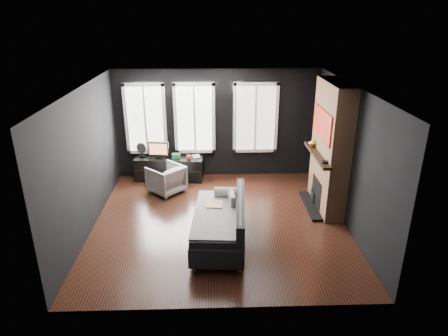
{
  "coord_description": "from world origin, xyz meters",
  "views": [
    {
      "loc": [
        -0.15,
        -7.08,
        4.0
      ],
      "look_at": [
        0.1,
        0.3,
        1.05
      ],
      "focal_mm": 32.0,
      "sensor_mm": 36.0,
      "label": 1
    }
  ],
  "objects_px": {
    "sofa": "(219,221)",
    "mantel_vase": "(313,143)",
    "mug": "(189,157)",
    "book": "(193,152)",
    "monitor": "(158,149)",
    "armchair": "(166,178)",
    "media_console": "(170,168)"
  },
  "relations": [
    {
      "from": "mantel_vase",
      "to": "sofa",
      "type": "bearing_deg",
      "value": -139.34
    },
    {
      "from": "sofa",
      "to": "monitor",
      "type": "xyz_separation_m",
      "value": [
        -1.43,
        2.96,
        0.38
      ]
    },
    {
      "from": "armchair",
      "to": "mug",
      "type": "distance_m",
      "value": 0.86
    },
    {
      "from": "sofa",
      "to": "mantel_vase",
      "type": "xyz_separation_m",
      "value": [
        2.07,
        1.78,
        0.89
      ]
    },
    {
      "from": "armchair",
      "to": "monitor",
      "type": "distance_m",
      "value": 0.92
    },
    {
      "from": "sofa",
      "to": "monitor",
      "type": "relative_size",
      "value": 3.85
    },
    {
      "from": "sofa",
      "to": "mug",
      "type": "bearing_deg",
      "value": 107.52
    },
    {
      "from": "media_console",
      "to": "mantel_vase",
      "type": "xyz_separation_m",
      "value": [
        3.25,
        -1.19,
        1.03
      ]
    },
    {
      "from": "armchair",
      "to": "mantel_vase",
      "type": "bearing_deg",
      "value": 126.87
    },
    {
      "from": "mug",
      "to": "mantel_vase",
      "type": "xyz_separation_m",
      "value": [
        2.75,
        -1.05,
        0.68
      ]
    },
    {
      "from": "sofa",
      "to": "mantel_vase",
      "type": "height_order",
      "value": "mantel_vase"
    },
    {
      "from": "monitor",
      "to": "mantel_vase",
      "type": "height_order",
      "value": "mantel_vase"
    },
    {
      "from": "book",
      "to": "armchair",
      "type": "bearing_deg",
      "value": -126.8
    },
    {
      "from": "monitor",
      "to": "mug",
      "type": "distance_m",
      "value": 0.78
    },
    {
      "from": "sofa",
      "to": "book",
      "type": "relative_size",
      "value": 8.0
    },
    {
      "from": "mantel_vase",
      "to": "book",
      "type": "bearing_deg",
      "value": 155.77
    },
    {
      "from": "book",
      "to": "mantel_vase",
      "type": "relative_size",
      "value": 1.38
    },
    {
      "from": "sofa",
      "to": "armchair",
      "type": "bearing_deg",
      "value": 122.46
    },
    {
      "from": "sofa",
      "to": "monitor",
      "type": "height_order",
      "value": "monitor"
    },
    {
      "from": "monitor",
      "to": "mantel_vase",
      "type": "bearing_deg",
      "value": -11.8
    },
    {
      "from": "sofa",
      "to": "mug",
      "type": "distance_m",
      "value": 2.92
    },
    {
      "from": "armchair",
      "to": "media_console",
      "type": "xyz_separation_m",
      "value": [
        0.0,
        0.78,
        -0.08
      ]
    },
    {
      "from": "mug",
      "to": "book",
      "type": "height_order",
      "value": "book"
    },
    {
      "from": "mug",
      "to": "media_console",
      "type": "bearing_deg",
      "value": 164.69
    },
    {
      "from": "mug",
      "to": "mantel_vase",
      "type": "distance_m",
      "value": 3.02
    },
    {
      "from": "sofa",
      "to": "mug",
      "type": "relative_size",
      "value": 15.19
    },
    {
      "from": "sofa",
      "to": "media_console",
      "type": "distance_m",
      "value": 3.2
    },
    {
      "from": "book",
      "to": "mug",
      "type": "bearing_deg",
      "value": -119.59
    },
    {
      "from": "sofa",
      "to": "mug",
      "type": "height_order",
      "value": "sofa"
    },
    {
      "from": "media_console",
      "to": "book",
      "type": "height_order",
      "value": "book"
    },
    {
      "from": "sofa",
      "to": "mantel_vase",
      "type": "distance_m",
      "value": 2.87
    },
    {
      "from": "sofa",
      "to": "armchair",
      "type": "height_order",
      "value": "sofa"
    }
  ]
}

